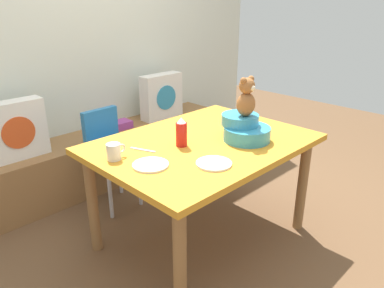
% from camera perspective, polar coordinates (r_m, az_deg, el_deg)
% --- Properties ---
extents(ground_plane, '(8.00, 8.00, 0.00)m').
position_cam_1_polar(ground_plane, '(2.71, 1.54, -14.23)').
color(ground_plane, brown).
extents(back_wall, '(4.40, 0.10, 2.60)m').
position_cam_1_polar(back_wall, '(3.44, -17.70, 15.94)').
color(back_wall, silver).
rests_on(back_wall, ground_plane).
extents(window_bench, '(2.60, 0.44, 0.46)m').
position_cam_1_polar(window_bench, '(3.47, -13.59, -1.99)').
color(window_bench, olive).
rests_on(window_bench, ground_plane).
extents(pillow_floral_left, '(0.44, 0.15, 0.44)m').
position_cam_1_polar(pillow_floral_left, '(3.02, -25.83, 1.92)').
color(pillow_floral_left, white).
rests_on(pillow_floral_left, window_bench).
extents(pillow_floral_right, '(0.44, 0.15, 0.44)m').
position_cam_1_polar(pillow_floral_right, '(3.69, -4.75, 7.40)').
color(pillow_floral_right, white).
rests_on(pillow_floral_right, window_bench).
extents(book_stack, '(0.20, 0.14, 0.07)m').
position_cam_1_polar(book_stack, '(3.47, -11.12, 2.93)').
color(book_stack, '#9C3E91').
rests_on(book_stack, window_bench).
extents(dining_table, '(1.38, 1.01, 0.74)m').
position_cam_1_polar(dining_table, '(2.39, 1.69, -1.59)').
color(dining_table, orange).
rests_on(dining_table, ground_plane).
extents(highchair, '(0.34, 0.45, 0.79)m').
position_cam_1_polar(highchair, '(2.93, -12.46, -0.24)').
color(highchair, '#2672B2').
rests_on(highchair, ground_plane).
extents(infant_seat_teal, '(0.30, 0.33, 0.16)m').
position_cam_1_polar(infant_seat_teal, '(2.38, 8.17, 2.34)').
color(infant_seat_teal, teal).
rests_on(infant_seat_teal, dining_table).
extents(teddy_bear, '(0.13, 0.12, 0.25)m').
position_cam_1_polar(teddy_bear, '(2.32, 8.45, 7.15)').
color(teddy_bear, '#955C30').
rests_on(teddy_bear, infant_seat_teal).
extents(ketchup_bottle, '(0.07, 0.07, 0.18)m').
position_cam_1_polar(ketchup_bottle, '(2.25, -1.66, 1.79)').
color(ketchup_bottle, red).
rests_on(ketchup_bottle, dining_table).
extents(coffee_mug, '(0.12, 0.08, 0.09)m').
position_cam_1_polar(coffee_mug, '(2.12, -12.03, -1.15)').
color(coffee_mug, silver).
rests_on(coffee_mug, dining_table).
extents(dinner_plate_near, '(0.20, 0.20, 0.01)m').
position_cam_1_polar(dinner_plate_near, '(2.03, 3.42, -3.04)').
color(dinner_plate_near, white).
rests_on(dinner_plate_near, dining_table).
extents(dinner_plate_far, '(0.20, 0.20, 0.01)m').
position_cam_1_polar(dinner_plate_far, '(2.02, -6.46, -3.24)').
color(dinner_plate_far, white).
rests_on(dinner_plate_far, dining_table).
extents(table_fork, '(0.08, 0.16, 0.01)m').
position_cam_1_polar(table_fork, '(2.23, -7.66, -0.91)').
color(table_fork, silver).
rests_on(table_fork, dining_table).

